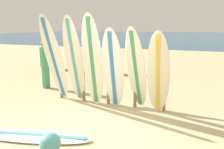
# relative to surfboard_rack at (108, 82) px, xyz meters

# --- Properties ---
(ground_plane) EXTENTS (120.00, 120.00, 0.00)m
(ground_plane) POSITION_rel_surfboard_rack_xyz_m (0.39, -2.10, -0.63)
(ground_plane) COLOR #CCB784
(ocean_water) EXTENTS (120.00, 80.00, 0.01)m
(ocean_water) POSITION_rel_surfboard_rack_xyz_m (0.39, 55.90, -0.62)
(ocean_water) COLOR navy
(ocean_water) RESTS_ON ground
(surfboard_rack) EXTENTS (3.18, 0.09, 1.02)m
(surfboard_rack) POSITION_rel_surfboard_rack_xyz_m (0.00, 0.00, 0.00)
(surfboard_rack) COLOR olive
(surfboard_rack) RESTS_ON ground
(surfboard_leaning_far_left) EXTENTS (0.53, 0.95, 2.46)m
(surfboard_leaning_far_left) POSITION_rel_surfboard_rack_xyz_m (-1.42, -0.43, 0.60)
(surfboard_leaning_far_left) COLOR white
(surfboard_leaning_far_left) RESTS_ON ground
(surfboard_leaning_left) EXTENTS (0.58, 0.83, 2.44)m
(surfboard_leaning_left) POSITION_rel_surfboard_rack_xyz_m (-0.87, -0.32, 0.59)
(surfboard_leaning_left) COLOR white
(surfboard_leaning_left) RESTS_ON ground
(surfboard_leaning_center_left) EXTENTS (0.59, 0.66, 2.48)m
(surfboard_leaning_center_left) POSITION_rel_surfboard_rack_xyz_m (-0.25, -0.45, 0.61)
(surfboard_leaning_center_left) COLOR white
(surfboard_leaning_center_left) RESTS_ON ground
(surfboard_leaning_center) EXTENTS (0.57, 0.63, 2.12)m
(surfboard_leaning_center) POSITION_rel_surfboard_rack_xyz_m (0.29, -0.40, 0.43)
(surfboard_leaning_center) COLOR white
(surfboard_leaning_center) RESTS_ON ground
(surfboard_leaning_center_right) EXTENTS (0.62, 0.89, 2.15)m
(surfboard_leaning_center_right) POSITION_rel_surfboard_rack_xyz_m (0.86, -0.26, 0.45)
(surfboard_leaning_center_right) COLOR white
(surfboard_leaning_center_right) RESTS_ON ground
(surfboard_leaning_right) EXTENTS (0.57, 0.74, 2.07)m
(surfboard_leaning_right) POSITION_rel_surfboard_rack_xyz_m (1.42, -0.42, 0.41)
(surfboard_leaning_right) COLOR silver
(surfboard_leaning_right) RESTS_ON ground
(surfboard_lying_on_sand) EXTENTS (2.48, 1.04, 0.08)m
(surfboard_lying_on_sand) POSITION_rel_surfboard_rack_xyz_m (-0.69, -2.37, -0.59)
(surfboard_lying_on_sand) COLOR white
(surfboard_lying_on_sand) RESTS_ON ground
(beachgoer_standing) EXTENTS (0.23, 0.30, 1.68)m
(beachgoer_standing) POSITION_rel_surfboard_rack_xyz_m (-2.66, 0.76, 0.30)
(beachgoer_standing) COLOR #3F9966
(beachgoer_standing) RESTS_ON ground
(beach_ball) EXTENTS (0.37, 0.37, 0.37)m
(beach_ball) POSITION_rel_surfboard_rack_xyz_m (-0.01, -2.69, -0.44)
(beach_ball) COLOR teal
(beach_ball) RESTS_ON ground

